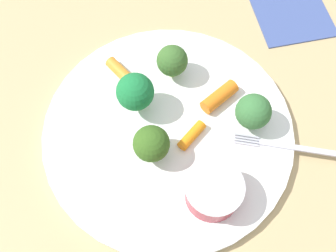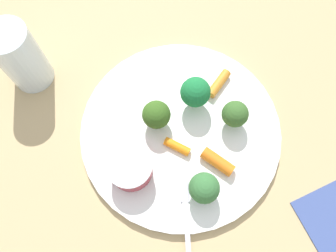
{
  "view_description": "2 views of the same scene",
  "coord_description": "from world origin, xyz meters",
  "px_view_note": "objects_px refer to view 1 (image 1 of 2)",
  "views": [
    {
      "loc": [
        0.2,
        -0.02,
        0.42
      ],
      "look_at": [
        -0.0,
        -0.0,
        0.02
      ],
      "focal_mm": 41.67,
      "sensor_mm": 36.0,
      "label": 1
    },
    {
      "loc": [
        0.07,
        0.15,
        0.45
      ],
      "look_at": [
        0.02,
        -0.0,
        0.03
      ],
      "focal_mm": 34.34,
      "sensor_mm": 36.0,
      "label": 2
    }
  ],
  "objects_px": {
    "broccoli_floret_2": "(151,144)",
    "carrot_stick_1": "(219,97)",
    "sauce_cup": "(213,191)",
    "broccoli_floret_0": "(135,92)",
    "carrot_stick_0": "(192,135)",
    "broccoli_floret_3": "(172,61)",
    "plate": "(168,131)",
    "broccoli_floret_1": "(254,114)",
    "carrot_stick_2": "(122,73)",
    "fork": "(304,149)"
  },
  "relations": [
    {
      "from": "broccoli_floret_2",
      "to": "carrot_stick_1",
      "type": "relative_size",
      "value": 1.01
    },
    {
      "from": "sauce_cup",
      "to": "broccoli_floret_0",
      "type": "bearing_deg",
      "value": -147.26
    },
    {
      "from": "carrot_stick_1",
      "to": "carrot_stick_0",
      "type": "bearing_deg",
      "value": -39.18
    },
    {
      "from": "broccoli_floret_0",
      "to": "carrot_stick_0",
      "type": "bearing_deg",
      "value": 53.03
    },
    {
      "from": "broccoli_floret_3",
      "to": "plate",
      "type": "bearing_deg",
      "value": -8.29
    },
    {
      "from": "broccoli_floret_1",
      "to": "broccoli_floret_2",
      "type": "relative_size",
      "value": 0.99
    },
    {
      "from": "plate",
      "to": "broccoli_floret_1",
      "type": "xyz_separation_m",
      "value": [
        0.0,
        0.1,
        0.03
      ]
    },
    {
      "from": "sauce_cup",
      "to": "broccoli_floret_0",
      "type": "distance_m",
      "value": 0.14
    },
    {
      "from": "carrot_stick_0",
      "to": "carrot_stick_2",
      "type": "distance_m",
      "value": 0.12
    },
    {
      "from": "broccoli_floret_1",
      "to": "broccoli_floret_2",
      "type": "distance_m",
      "value": 0.12
    },
    {
      "from": "plate",
      "to": "fork",
      "type": "relative_size",
      "value": 1.8
    },
    {
      "from": "broccoli_floret_3",
      "to": "carrot_stick_2",
      "type": "distance_m",
      "value": 0.07
    },
    {
      "from": "broccoli_floret_0",
      "to": "carrot_stick_2",
      "type": "height_order",
      "value": "broccoli_floret_0"
    },
    {
      "from": "broccoli_floret_1",
      "to": "carrot_stick_0",
      "type": "bearing_deg",
      "value": -81.3
    },
    {
      "from": "carrot_stick_0",
      "to": "carrot_stick_1",
      "type": "height_order",
      "value": "carrot_stick_1"
    },
    {
      "from": "carrot_stick_2",
      "to": "fork",
      "type": "bearing_deg",
      "value": 60.21
    },
    {
      "from": "plate",
      "to": "carrot_stick_1",
      "type": "xyz_separation_m",
      "value": [
        -0.03,
        0.06,
        0.01
      ]
    },
    {
      "from": "broccoli_floret_1",
      "to": "broccoli_floret_2",
      "type": "xyz_separation_m",
      "value": [
        0.03,
        -0.12,
        0.0
      ]
    },
    {
      "from": "carrot_stick_2",
      "to": "broccoli_floret_0",
      "type": "bearing_deg",
      "value": 19.76
    },
    {
      "from": "broccoli_floret_2",
      "to": "fork",
      "type": "xyz_separation_m",
      "value": [
        0.01,
        0.17,
        -0.03
      ]
    },
    {
      "from": "broccoli_floret_2",
      "to": "carrot_stick_0",
      "type": "bearing_deg",
      "value": 109.37
    },
    {
      "from": "broccoli_floret_3",
      "to": "broccoli_floret_1",
      "type": "bearing_deg",
      "value": 47.08
    },
    {
      "from": "broccoli_floret_3",
      "to": "carrot_stick_0",
      "type": "distance_m",
      "value": 0.09
    },
    {
      "from": "broccoli_floret_2",
      "to": "carrot_stick_1",
      "type": "bearing_deg",
      "value": 126.74
    },
    {
      "from": "plate",
      "to": "carrot_stick_1",
      "type": "relative_size",
      "value": 6.1
    },
    {
      "from": "broccoli_floret_3",
      "to": "carrot_stick_2",
      "type": "bearing_deg",
      "value": -91.65
    },
    {
      "from": "plate",
      "to": "broccoli_floret_1",
      "type": "relative_size",
      "value": 6.12
    },
    {
      "from": "broccoli_floret_2",
      "to": "fork",
      "type": "bearing_deg",
      "value": 87.02
    },
    {
      "from": "plate",
      "to": "broccoli_floret_0",
      "type": "xyz_separation_m",
      "value": [
        -0.03,
        -0.03,
        0.04
      ]
    },
    {
      "from": "broccoli_floret_2",
      "to": "carrot_stick_0",
      "type": "height_order",
      "value": "broccoli_floret_2"
    },
    {
      "from": "broccoli_floret_1",
      "to": "carrot_stick_0",
      "type": "relative_size",
      "value": 1.25
    },
    {
      "from": "sauce_cup",
      "to": "broccoli_floret_3",
      "type": "bearing_deg",
      "value": -169.68
    },
    {
      "from": "sauce_cup",
      "to": "broccoli_floret_2",
      "type": "height_order",
      "value": "broccoli_floret_2"
    },
    {
      "from": "broccoli_floret_2",
      "to": "carrot_stick_2",
      "type": "bearing_deg",
      "value": -164.13
    },
    {
      "from": "plate",
      "to": "carrot_stick_2",
      "type": "relative_size",
      "value": 6.15
    },
    {
      "from": "broccoli_floret_0",
      "to": "carrot_stick_2",
      "type": "relative_size",
      "value": 1.19
    },
    {
      "from": "plate",
      "to": "broccoli_floret_2",
      "type": "distance_m",
      "value": 0.05
    },
    {
      "from": "sauce_cup",
      "to": "fork",
      "type": "bearing_deg",
      "value": 112.03
    },
    {
      "from": "sauce_cup",
      "to": "carrot_stick_0",
      "type": "bearing_deg",
      "value": -168.67
    },
    {
      "from": "sauce_cup",
      "to": "broccoli_floret_1",
      "type": "bearing_deg",
      "value": 145.75
    },
    {
      "from": "carrot_stick_0",
      "to": "broccoli_floret_0",
      "type": "bearing_deg",
      "value": -126.97
    },
    {
      "from": "broccoli_floret_1",
      "to": "fork",
      "type": "xyz_separation_m",
      "value": [
        0.04,
        0.06,
        -0.03
      ]
    },
    {
      "from": "plate",
      "to": "carrot_stick_1",
      "type": "height_order",
      "value": "carrot_stick_1"
    },
    {
      "from": "broccoli_floret_3",
      "to": "carrot_stick_1",
      "type": "relative_size",
      "value": 0.99
    },
    {
      "from": "plate",
      "to": "broccoli_floret_2",
      "type": "relative_size",
      "value": 6.03
    },
    {
      "from": "broccoli_floret_2",
      "to": "broccoli_floret_3",
      "type": "bearing_deg",
      "value": 163.4
    },
    {
      "from": "sauce_cup",
      "to": "carrot_stick_2",
      "type": "bearing_deg",
      "value": -150.61
    },
    {
      "from": "broccoli_floret_2",
      "to": "carrot_stick_1",
      "type": "distance_m",
      "value": 0.11
    },
    {
      "from": "carrot_stick_1",
      "to": "fork",
      "type": "relative_size",
      "value": 0.3
    },
    {
      "from": "sauce_cup",
      "to": "broccoli_floret_1",
      "type": "distance_m",
      "value": 0.1
    }
  ]
}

